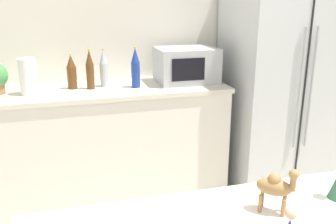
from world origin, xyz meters
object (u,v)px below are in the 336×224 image
refrigerator (278,89)px  camel_figurine (276,186)px  back_bottle_3 (90,70)px  microwave (186,65)px  back_bottle_1 (104,69)px  back_bottle_2 (136,68)px  back_bottle_0 (72,72)px  paper_towel_roll (28,77)px

refrigerator → camel_figurine: refrigerator is taller
back_bottle_3 → camel_figurine: size_ratio=1.90×
refrigerator → microwave: (-0.80, 0.11, 0.23)m
microwave → back_bottle_1: bearing=178.4°
back_bottle_2 → back_bottle_3: (-0.34, 0.05, -0.00)m
back_bottle_2 → camel_figurine: size_ratio=1.94×
microwave → back_bottle_2: 0.44m
refrigerator → back_bottle_1: refrigerator is taller
back_bottle_3 → back_bottle_0: bearing=163.3°
refrigerator → paper_towel_roll: (-2.01, 0.02, 0.22)m
refrigerator → camel_figurine: 2.16m
refrigerator → microwave: refrigerator is taller
back_bottle_1 → camel_figurine: 1.99m
back_bottle_0 → back_bottle_1: bearing=1.5°
back_bottle_0 → back_bottle_3: bearing=-16.7°
back_bottle_1 → camel_figurine: size_ratio=1.82×
camel_figurine → paper_towel_roll: bearing=115.6°
camel_figurine → back_bottle_0: bearing=106.6°
camel_figurine → back_bottle_3: bearing=103.1°
microwave → back_bottle_0: bearing=179.2°
microwave → back_bottle_1: size_ratio=1.62×
paper_towel_roll → microwave: bearing=4.0°
back_bottle_2 → refrigerator: bearing=-1.5°
back_bottle_2 → camel_figurine: 1.87m
back_bottle_1 → refrigerator: bearing=-4.9°
refrigerator → back_bottle_3: bearing=177.2°
camel_figurine → microwave: bearing=80.3°
back_bottle_0 → back_bottle_3: back_bottle_3 is taller
microwave → camel_figurine: 1.97m
microwave → back_bottle_0: 0.91m
refrigerator → back_bottle_3: 1.59m
paper_towel_roll → microwave: microwave is taller
back_bottle_3 → back_bottle_2: bearing=-7.7°
refrigerator → back_bottle_0: (-1.71, 0.12, 0.21)m
refrigerator → microwave: bearing=172.4°
back_bottle_0 → back_bottle_3: size_ratio=0.88×
microwave → back_bottle_2: bearing=-170.3°
back_bottle_0 → back_bottle_2: 0.49m
microwave → back_bottle_2: size_ratio=1.52×
back_bottle_3 → camel_figurine: (0.45, -1.91, -0.04)m
refrigerator → back_bottle_3: refrigerator is taller
microwave → back_bottle_0: microwave is taller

